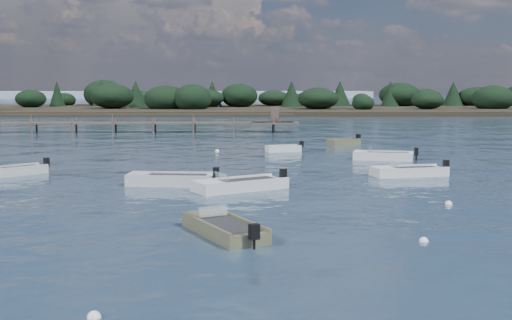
{
  "coord_description": "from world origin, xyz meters",
  "views": [
    {
      "loc": [
        0.43,
        -20.83,
        5.12
      ],
      "look_at": [
        1.22,
        14.0,
        1.0
      ],
      "focal_mm": 45.0,
      "sensor_mm": 36.0,
      "label": 1
    }
  ],
  "objects_px": {
    "dinghy_extra_b": "(383,157)",
    "tender_far_grey_b": "(344,143)",
    "dinghy_mid_white_b": "(409,173)",
    "tender_far_white": "(283,150)",
    "jetty": "(34,123)",
    "dinghy_extra_a": "(14,173)",
    "dinghy_mid_white_a": "(240,187)",
    "dinghy_near_olive": "(224,230)",
    "dinghy_mid_grey": "(170,182)"
  },
  "relations": [
    {
      "from": "tender_far_white",
      "to": "dinghy_near_olive",
      "type": "bearing_deg",
      "value": -98.01
    },
    {
      "from": "dinghy_extra_a",
      "to": "jetty",
      "type": "xyz_separation_m",
      "value": [
        -9.24,
        32.57,
        0.84
      ]
    },
    {
      "from": "tender_far_grey_b",
      "to": "jetty",
      "type": "distance_m",
      "value": 34.28
    },
    {
      "from": "dinghy_mid_white_b",
      "to": "jetty",
      "type": "height_order",
      "value": "jetty"
    },
    {
      "from": "tender_far_grey_b",
      "to": "dinghy_mid_white_b",
      "type": "relative_size",
      "value": 0.68
    },
    {
      "from": "dinghy_extra_b",
      "to": "dinghy_extra_a",
      "type": "bearing_deg",
      "value": -162.67
    },
    {
      "from": "dinghy_mid_grey",
      "to": "tender_far_grey_b",
      "type": "xyz_separation_m",
      "value": [
        12.31,
        21.29,
        -0.0
      ]
    },
    {
      "from": "dinghy_mid_white_b",
      "to": "tender_far_white",
      "type": "bearing_deg",
      "value": 115.47
    },
    {
      "from": "tender_far_grey_b",
      "to": "dinghy_mid_white_a",
      "type": "bearing_deg",
      "value": -110.84
    },
    {
      "from": "tender_far_white",
      "to": "dinghy_mid_white_b",
      "type": "xyz_separation_m",
      "value": [
        6.22,
        -13.05,
        0.0
      ]
    },
    {
      "from": "dinghy_extra_b",
      "to": "jetty",
      "type": "xyz_separation_m",
      "value": [
        -31.84,
        25.52,
        0.83
      ]
    },
    {
      "from": "dinghy_extra_b",
      "to": "jetty",
      "type": "height_order",
      "value": "jetty"
    },
    {
      "from": "tender_far_white",
      "to": "jetty",
      "type": "bearing_deg",
      "value": 141.42
    },
    {
      "from": "dinghy_extra_a",
      "to": "tender_far_grey_b",
      "type": "distance_m",
      "value": 27.83
    },
    {
      "from": "dinghy_extra_a",
      "to": "dinghy_mid_white_b",
      "type": "bearing_deg",
      "value": -1.83
    },
    {
      "from": "dinghy_mid_grey",
      "to": "tender_far_grey_b",
      "type": "bearing_deg",
      "value": 59.95
    },
    {
      "from": "dinghy_near_olive",
      "to": "jetty",
      "type": "height_order",
      "value": "jetty"
    },
    {
      "from": "dinghy_near_olive",
      "to": "tender_far_white",
      "type": "relative_size",
      "value": 1.44
    },
    {
      "from": "dinghy_mid_white_a",
      "to": "tender_far_white",
      "type": "bearing_deg",
      "value": 79.5
    },
    {
      "from": "dinghy_mid_grey",
      "to": "dinghy_mid_white_b",
      "type": "height_order",
      "value": "dinghy_mid_grey"
    },
    {
      "from": "dinghy_mid_grey",
      "to": "dinghy_mid_white_a",
      "type": "bearing_deg",
      "value": -24.92
    },
    {
      "from": "dinghy_extra_b",
      "to": "dinghy_mid_grey",
      "type": "height_order",
      "value": "same"
    },
    {
      "from": "dinghy_mid_grey",
      "to": "dinghy_mid_white_a",
      "type": "xyz_separation_m",
      "value": [
        3.58,
        -1.66,
        -0.01
      ]
    },
    {
      "from": "dinghy_near_olive",
      "to": "jetty",
      "type": "bearing_deg",
      "value": 114.51
    },
    {
      "from": "tender_far_grey_b",
      "to": "jetty",
      "type": "bearing_deg",
      "value": 154.06
    },
    {
      "from": "dinghy_mid_grey",
      "to": "tender_far_grey_b",
      "type": "distance_m",
      "value": 24.59
    },
    {
      "from": "dinghy_extra_a",
      "to": "tender_far_white",
      "type": "distance_m",
      "value": 20.3
    },
    {
      "from": "dinghy_mid_white_a",
      "to": "jetty",
      "type": "relative_size",
      "value": 0.08
    },
    {
      "from": "dinghy_mid_white_a",
      "to": "dinghy_mid_grey",
      "type": "bearing_deg",
      "value": 155.08
    },
    {
      "from": "dinghy_extra_a",
      "to": "tender_far_white",
      "type": "relative_size",
      "value": 1.16
    },
    {
      "from": "dinghy_extra_a",
      "to": "tender_far_white",
      "type": "height_order",
      "value": "dinghy_extra_a"
    },
    {
      "from": "tender_far_white",
      "to": "jetty",
      "type": "height_order",
      "value": "jetty"
    },
    {
      "from": "dinghy_extra_a",
      "to": "dinghy_mid_white_a",
      "type": "bearing_deg",
      "value": -22.69
    },
    {
      "from": "dinghy_extra_a",
      "to": "tender_far_grey_b",
      "type": "bearing_deg",
      "value": 39.18
    },
    {
      "from": "dinghy_extra_a",
      "to": "dinghy_extra_b",
      "type": "relative_size",
      "value": 0.79
    },
    {
      "from": "dinghy_extra_b",
      "to": "dinghy_mid_white_a",
      "type": "xyz_separation_m",
      "value": [
        -9.76,
        -12.42,
        -0.0
      ]
    },
    {
      "from": "dinghy_extra_a",
      "to": "dinghy_mid_white_b",
      "type": "distance_m",
      "value": 22.35
    },
    {
      "from": "dinghy_mid_grey",
      "to": "dinghy_mid_white_a",
      "type": "height_order",
      "value": "dinghy_mid_grey"
    },
    {
      "from": "dinghy_extra_a",
      "to": "dinghy_mid_white_b",
      "type": "xyz_separation_m",
      "value": [
        22.33,
        -0.71,
        -0.0
      ]
    },
    {
      "from": "dinghy_mid_white_a",
      "to": "jetty",
      "type": "xyz_separation_m",
      "value": [
        -22.08,
        37.94,
        0.83
      ]
    },
    {
      "from": "dinghy_mid_white_b",
      "to": "jetty",
      "type": "distance_m",
      "value": 45.89
    },
    {
      "from": "dinghy_mid_white_a",
      "to": "dinghy_mid_white_b",
      "type": "relative_size",
      "value": 1.06
    },
    {
      "from": "dinghy_mid_white_a",
      "to": "dinghy_near_olive",
      "type": "bearing_deg",
      "value": -93.22
    },
    {
      "from": "dinghy_extra_a",
      "to": "dinghy_near_olive",
      "type": "xyz_separation_m",
      "value": [
        12.31,
        -14.71,
        -0.01
      ]
    },
    {
      "from": "dinghy_near_olive",
      "to": "dinghy_mid_white_b",
      "type": "height_order",
      "value": "dinghy_mid_white_b"
    },
    {
      "from": "dinghy_extra_b",
      "to": "dinghy_mid_white_a",
      "type": "relative_size",
      "value": 0.91
    },
    {
      "from": "dinghy_extra_b",
      "to": "dinghy_near_olive",
      "type": "height_order",
      "value": "dinghy_extra_b"
    },
    {
      "from": "tender_far_white",
      "to": "dinghy_mid_white_a",
      "type": "height_order",
      "value": "dinghy_mid_white_a"
    },
    {
      "from": "dinghy_mid_grey",
      "to": "tender_far_white",
      "type": "distance_m",
      "value": 17.45
    },
    {
      "from": "dinghy_extra_b",
      "to": "tender_far_grey_b",
      "type": "bearing_deg",
      "value": 95.58
    }
  ]
}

